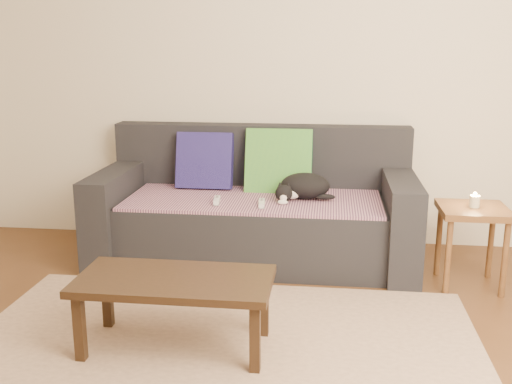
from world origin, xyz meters
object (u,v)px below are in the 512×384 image
at_px(sofa, 256,213).
at_px(coffee_table, 175,287).
at_px(side_table, 473,221).
at_px(wii_remote_b, 262,203).
at_px(wii_remote_a, 217,200).
at_px(cat, 303,187).

distance_m(sofa, coffee_table, 1.35).
bearing_deg(coffee_table, side_table, 32.41).
bearing_deg(sofa, wii_remote_b, -75.04).
distance_m(sofa, wii_remote_a, 0.36).
xyz_separation_m(sofa, cat, (0.32, -0.07, 0.21)).
distance_m(wii_remote_b, coffee_table, 1.10).
bearing_deg(wii_remote_a, sofa, -48.82).
height_order(sofa, wii_remote_b, sofa).
bearing_deg(cat, side_table, -21.99).
bearing_deg(side_table, cat, 165.02).
xyz_separation_m(cat, wii_remote_a, (-0.54, -0.17, -0.07)).
height_order(sofa, wii_remote_a, sofa).
height_order(wii_remote_b, side_table, side_table).
height_order(cat, side_table, cat).
height_order(wii_remote_a, side_table, side_table).
bearing_deg(wii_remote_b, sofa, 9.65).
distance_m(cat, wii_remote_a, 0.57).
xyz_separation_m(cat, wii_remote_b, (-0.25, -0.21, -0.07)).
xyz_separation_m(cat, side_table, (1.02, -0.27, -0.12)).
height_order(wii_remote_a, wii_remote_b, same).
bearing_deg(coffee_table, wii_remote_a, 90.24).
relative_size(wii_remote_a, side_table, 0.31).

